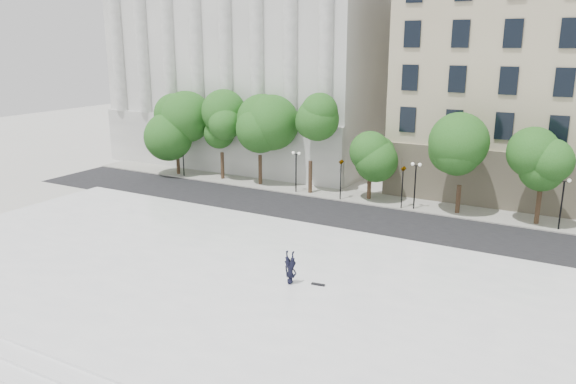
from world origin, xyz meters
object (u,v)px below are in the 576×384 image
Objects in this scene: skateboard at (318,284)px; traffic_light_east at (403,166)px; traffic_light_west at (341,159)px; person_lying at (290,279)px.

traffic_light_east is at bearing 85.54° from skateboard.
skateboard is at bearing -69.68° from traffic_light_west.
traffic_light_west is 5.61m from traffic_light_east.
traffic_light_west is at bearing 97.86° from person_lying.
person_lying is 2.50× the size of skateboard.
traffic_light_west reaches higher than skateboard.
traffic_light_east reaches higher than traffic_light_west.
person_lying is at bearing -165.35° from skateboard.
traffic_light_east is at bearing 81.01° from person_lying.
traffic_light_east is 5.49× the size of skateboard.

